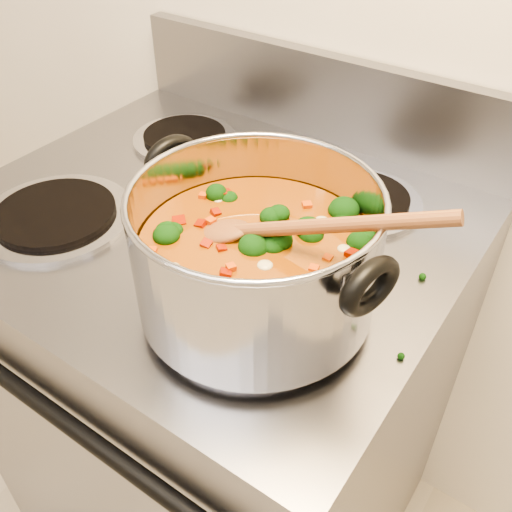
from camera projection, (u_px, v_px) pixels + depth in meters
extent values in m
cube|color=gray|center=(222.00, 390.00, 1.20)|extent=(0.79, 0.68, 0.92)
cube|color=gray|center=(316.00, 95.00, 1.06)|extent=(0.79, 0.03, 0.16)
cylinder|color=black|center=(50.00, 411.00, 0.76)|extent=(0.67, 0.02, 0.02)
cylinder|color=#A5A5AD|center=(56.00, 217.00, 0.89)|extent=(0.24, 0.24, 0.01)
cylinder|color=black|center=(55.00, 213.00, 0.89)|extent=(0.19, 0.19, 0.01)
cylinder|color=#A5A5AD|center=(250.00, 314.00, 0.73)|extent=(0.24, 0.24, 0.01)
cylinder|color=black|center=(250.00, 309.00, 0.72)|extent=(0.19, 0.19, 0.01)
cylinder|color=#A5A5AD|center=(185.00, 139.00, 1.09)|extent=(0.20, 0.20, 0.01)
cylinder|color=black|center=(185.00, 135.00, 1.08)|extent=(0.16, 0.16, 0.01)
cylinder|color=#A5A5AD|center=(361.00, 202.00, 0.92)|extent=(0.20, 0.20, 0.01)
cylinder|color=black|center=(361.00, 198.00, 0.92)|extent=(0.16, 0.16, 0.01)
cylinder|color=#ABABB3|center=(256.00, 252.00, 0.68)|extent=(0.29, 0.29, 0.16)
torus|color=#ABABB3|center=(256.00, 196.00, 0.63)|extent=(0.29, 0.29, 0.01)
cylinder|color=#843D0C|center=(256.00, 271.00, 0.70)|extent=(0.28, 0.28, 0.10)
torus|color=black|center=(171.00, 158.00, 0.74)|extent=(0.04, 0.08, 0.08)
torus|color=black|center=(370.00, 286.00, 0.55)|extent=(0.04, 0.08, 0.08)
ellipsoid|color=black|center=(222.00, 256.00, 0.64)|extent=(0.04, 0.04, 0.03)
ellipsoid|color=black|center=(255.00, 232.00, 0.68)|extent=(0.04, 0.04, 0.03)
ellipsoid|color=black|center=(279.00, 303.00, 0.58)|extent=(0.04, 0.04, 0.03)
ellipsoid|color=black|center=(292.00, 272.00, 0.62)|extent=(0.04, 0.04, 0.03)
ellipsoid|color=black|center=(217.00, 219.00, 0.70)|extent=(0.04, 0.04, 0.03)
ellipsoid|color=black|center=(322.00, 291.00, 0.60)|extent=(0.04, 0.04, 0.03)
ellipsoid|color=black|center=(248.00, 239.00, 0.67)|extent=(0.04, 0.04, 0.03)
ellipsoid|color=black|center=(236.00, 206.00, 0.72)|extent=(0.04, 0.04, 0.03)
ellipsoid|color=black|center=(185.00, 214.00, 0.70)|extent=(0.04, 0.04, 0.03)
ellipsoid|color=maroon|center=(235.00, 213.00, 0.71)|extent=(0.01, 0.01, 0.01)
ellipsoid|color=maroon|center=(214.00, 201.00, 0.73)|extent=(0.01, 0.01, 0.01)
ellipsoid|color=maroon|center=(272.00, 194.00, 0.74)|extent=(0.01, 0.01, 0.01)
ellipsoid|color=maroon|center=(246.00, 220.00, 0.70)|extent=(0.01, 0.01, 0.01)
ellipsoid|color=maroon|center=(299.00, 287.00, 0.60)|extent=(0.01, 0.01, 0.01)
ellipsoid|color=maroon|center=(214.00, 236.00, 0.67)|extent=(0.01, 0.01, 0.01)
ellipsoid|color=maroon|center=(202.00, 207.00, 0.72)|extent=(0.01, 0.01, 0.01)
ellipsoid|color=maroon|center=(340.00, 273.00, 0.62)|extent=(0.01, 0.01, 0.01)
ellipsoid|color=maroon|center=(199.00, 296.00, 0.59)|extent=(0.01, 0.01, 0.01)
ellipsoid|color=maroon|center=(200.00, 214.00, 0.70)|extent=(0.01, 0.01, 0.01)
ellipsoid|color=maroon|center=(275.00, 267.00, 0.63)|extent=(0.01, 0.01, 0.01)
ellipsoid|color=#BF420A|center=(229.00, 188.00, 0.75)|extent=(0.01, 0.01, 0.01)
ellipsoid|color=#BF420A|center=(283.00, 205.00, 0.72)|extent=(0.01, 0.01, 0.01)
ellipsoid|color=#BF420A|center=(342.00, 257.00, 0.64)|extent=(0.01, 0.01, 0.01)
ellipsoid|color=#BF420A|center=(351.00, 271.00, 0.62)|extent=(0.01, 0.01, 0.01)
ellipsoid|color=#BF420A|center=(346.00, 271.00, 0.62)|extent=(0.01, 0.01, 0.01)
ellipsoid|color=#BF420A|center=(295.00, 188.00, 0.75)|extent=(0.01, 0.01, 0.01)
ellipsoid|color=#BF420A|center=(247.00, 289.00, 0.60)|extent=(0.01, 0.01, 0.01)
ellipsoid|color=#BF420A|center=(278.00, 306.00, 0.58)|extent=(0.01, 0.01, 0.01)
ellipsoid|color=#BF420A|center=(281.00, 211.00, 0.71)|extent=(0.01, 0.01, 0.01)
ellipsoid|color=#CBBD8B|center=(299.00, 196.00, 0.74)|extent=(0.02, 0.02, 0.01)
ellipsoid|color=#CBBD8B|center=(226.00, 244.00, 0.66)|extent=(0.02, 0.02, 0.01)
ellipsoid|color=#CBBD8B|center=(213.00, 247.00, 0.66)|extent=(0.02, 0.02, 0.01)
ellipsoid|color=#CBBD8B|center=(267.00, 226.00, 0.69)|extent=(0.02, 0.02, 0.01)
ellipsoid|color=#CBBD8B|center=(158.00, 228.00, 0.68)|extent=(0.02, 0.02, 0.01)
ellipsoid|color=#CBBD8B|center=(291.00, 268.00, 0.63)|extent=(0.02, 0.02, 0.01)
ellipsoid|color=#CBBD8B|center=(259.00, 270.00, 0.62)|extent=(0.02, 0.02, 0.01)
ellipsoid|color=#CBBD8B|center=(160.00, 270.00, 0.62)|extent=(0.02, 0.02, 0.01)
ellipsoid|color=brown|center=(221.00, 232.00, 0.68)|extent=(0.09, 0.06, 0.05)
cylinder|color=brown|center=(328.00, 226.00, 0.61)|extent=(0.26, 0.07, 0.11)
ellipsoid|color=black|center=(123.00, 378.00, 0.65)|extent=(0.01, 0.01, 0.01)
ellipsoid|color=black|center=(244.00, 224.00, 0.88)|extent=(0.01, 0.01, 0.01)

